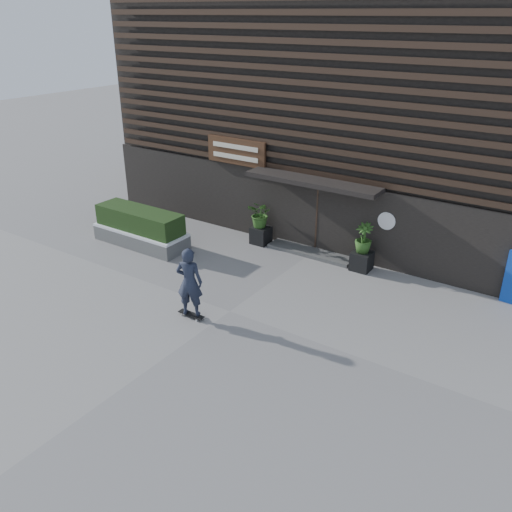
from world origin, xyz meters
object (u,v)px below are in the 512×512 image
Objects in this scene: planter_pot_right at (362,261)px; raised_bed at (141,237)px; planter_pot_left at (261,235)px; skateboarder at (189,282)px.

raised_bed is at bearing -161.48° from planter_pot_right.
planter_pot_left is at bearing 35.33° from raised_bed.
skateboarder is (4.63, -2.80, 0.79)m from raised_bed.
raised_bed is (-3.41, -2.41, -0.05)m from planter_pot_left.
skateboarder is at bearing -116.32° from planter_pot_right.
planter_pot_right is 7.60m from raised_bed.
planter_pot_left is 0.30× the size of skateboarder.
raised_bed is (-7.21, -2.41, -0.05)m from planter_pot_right.
planter_pot_left and planter_pot_right have the same top height.
planter_pot_left is at bearing 103.20° from skateboarder.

